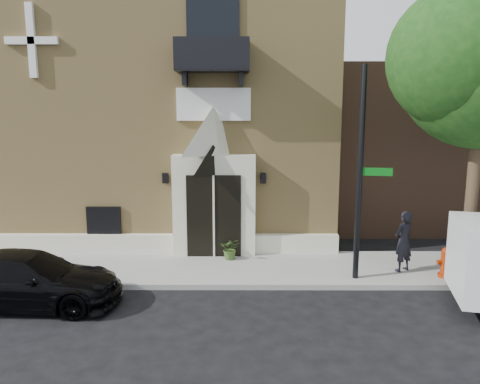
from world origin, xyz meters
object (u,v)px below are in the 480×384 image
object	(u,v)px
black_sedan	(27,280)
fire_hydrant	(446,262)
street_sign	(360,174)
pedestrian_near	(403,241)

from	to	relation	value
black_sedan	fire_hydrant	size ratio (longest dim) A/B	5.36
black_sedan	fire_hydrant	xyz separation A→B (m)	(10.88, 1.59, -0.09)
street_sign	pedestrian_near	world-z (taller)	street_sign
black_sedan	pedestrian_near	distance (m)	10.08
street_sign	pedestrian_near	distance (m)	2.55
fire_hydrant	black_sedan	bearing A→B (deg)	-171.67
black_sedan	street_sign	xyz separation A→B (m)	(8.39, 1.54, 2.38)
black_sedan	street_sign	world-z (taller)	street_sign
street_sign	fire_hydrant	xyz separation A→B (m)	(2.49, 0.05, -2.47)
street_sign	fire_hydrant	world-z (taller)	street_sign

